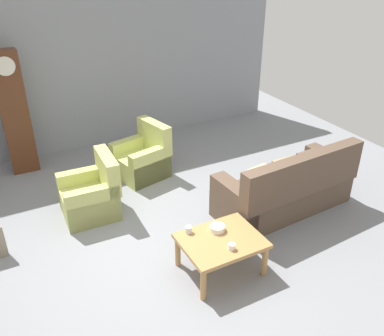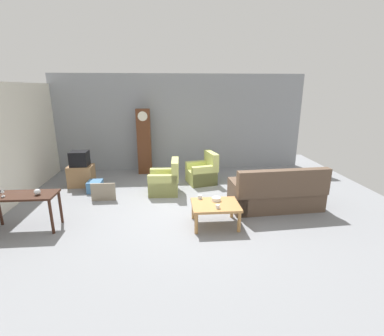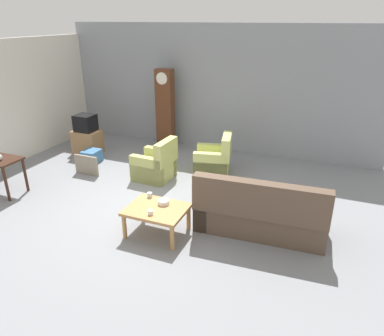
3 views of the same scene
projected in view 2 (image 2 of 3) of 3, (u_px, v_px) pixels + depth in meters
name	position (u px, v px, depth m)	size (l,w,h in m)	color
ground_plane	(188.00, 210.00, 6.50)	(10.40, 10.40, 0.00)	gray
garage_door_wall	(180.00, 123.00, 9.50)	(8.40, 0.16, 3.20)	gray
couch_floral	(276.00, 195.00, 6.46)	(2.15, 1.01, 1.04)	brown
armchair_olive_near	(165.00, 182.00, 7.47)	(0.82, 0.79, 0.92)	#B7BC66
armchair_olive_far	(203.00, 173.00, 8.27)	(0.94, 0.92, 0.92)	#C0C86D
coffee_table_wood	(215.00, 207.00, 5.67)	(0.96, 0.76, 0.47)	#B27F47
console_table_dark	(22.00, 200.00, 5.44)	(1.30, 0.56, 0.74)	#381E14
grandfather_clock	(144.00, 142.00, 9.04)	(0.44, 0.30, 2.11)	#562D19
tv_stand_cabinet	(81.00, 176.00, 8.03)	(0.68, 0.52, 0.60)	#997047
tv_crt	(79.00, 159.00, 7.89)	(0.48, 0.44, 0.42)	black
framed_picture_leaning	(103.00, 192.00, 6.97)	(0.60, 0.05, 0.46)	gray
storage_box_blue	(95.00, 186.00, 7.61)	(0.37, 0.42, 0.30)	teal
glass_dome_cloche	(37.00, 192.00, 5.37)	(0.12, 0.12, 0.12)	silver
cup_white_porcelain	(218.00, 206.00, 5.44)	(0.08, 0.08, 0.07)	white
cup_blue_rimmed	(200.00, 197.00, 5.90)	(0.08, 0.08, 0.08)	silver
bowl_white_stacked	(216.00, 199.00, 5.80)	(0.19, 0.19, 0.07)	white
wine_glass_mid	(2.00, 191.00, 5.26)	(0.07, 0.07, 0.16)	silver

